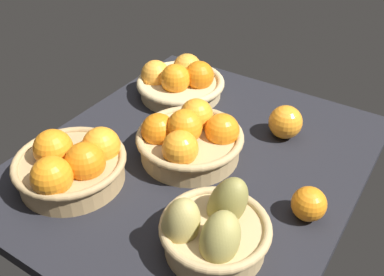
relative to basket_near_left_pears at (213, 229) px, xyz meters
The scene contains 7 objects.
market_tray 27.51cm from the basket_near_left_pears, 39.38° to the left, with size 84.00×72.00×3.00cm, color black.
basket_near_left_pears is the anchor object (origin of this frame).
basket_far_left 34.34cm from the basket_near_left_pears, 91.16° to the left, with size 24.13×24.13×12.00cm.
basket_far_right 56.16cm from the basket_near_left_pears, 40.18° to the left, with size 24.90×24.90×10.65cm.
basket_center 27.71cm from the basket_near_left_pears, 41.72° to the left, with size 24.82×24.82×12.78cm.
loose_orange_front_gap 20.58cm from the basket_near_left_pears, 34.93° to the right, with size 6.94×6.94×6.94cm, color orange.
loose_orange_back_gap 40.01cm from the basket_near_left_pears, ahead, with size 8.30×8.30×8.30cm, color orange.
Camera 1 is at (-66.53, -42.14, 66.40)cm, focal length 40.31 mm.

